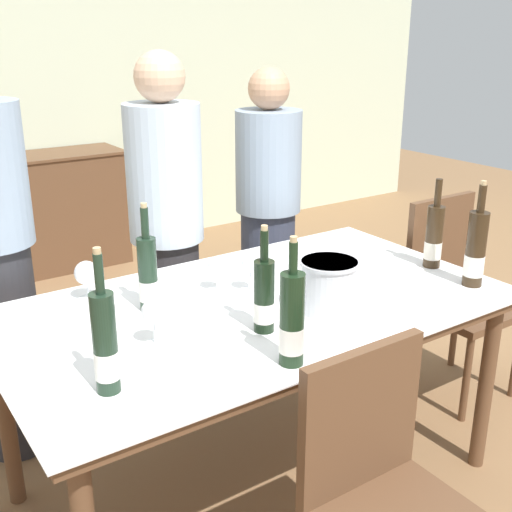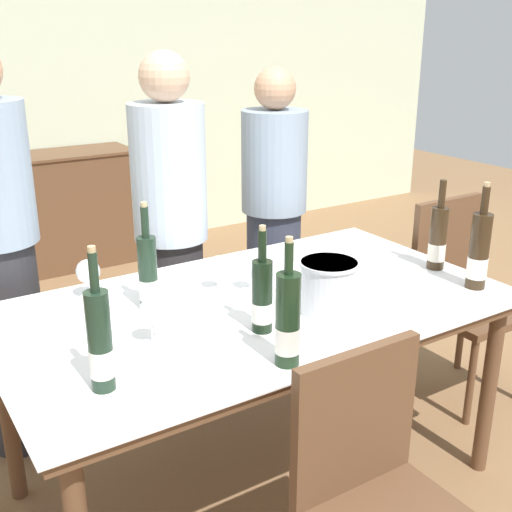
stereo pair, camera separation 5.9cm
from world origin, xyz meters
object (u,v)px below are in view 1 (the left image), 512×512
sideboard_cabinet (39,214)px  wine_bottle_3 (434,237)px  wine_bottle_2 (148,275)px  wine_bottle_4 (264,297)px  wine_bottle_0 (105,345)px  wine_glass_3 (217,267)px  ice_bucket (329,284)px  wine_bottle_5 (292,322)px  wine_glass_2 (87,274)px  wine_bottle_1 (476,251)px  wine_glass_1 (251,265)px  wine_glass_0 (153,313)px  chair_right_end (452,285)px  person_guest_right (268,221)px  dining_table (256,320)px  chair_near_front (384,487)px  person_guest_left (167,237)px

sideboard_cabinet → wine_bottle_3: 3.09m
wine_bottle_2 → wine_bottle_4: bearing=-56.6°
wine_bottle_0 → wine_glass_3: 0.76m
wine_glass_3 → sideboard_cabinet: bearing=88.3°
ice_bucket → wine_glass_3: ice_bucket is taller
wine_bottle_5 → wine_glass_2: size_ratio=2.69×
wine_bottle_1 → wine_glass_3: bearing=148.8°
ice_bucket → wine_glass_1: size_ratio=1.41×
wine_glass_0 → chair_right_end: chair_right_end is taller
chair_right_end → person_guest_right: bearing=126.8°
wine_glass_3 → chair_right_end: bearing=-4.3°
wine_bottle_4 → wine_bottle_5: wine_bottle_5 is taller
wine_bottle_2 → sideboard_cabinet: bearing=82.2°
chair_right_end → dining_table: bearing=-175.7°
wine_glass_1 → chair_right_end: size_ratio=0.15×
wine_glass_2 → chair_near_front: 1.24m
sideboard_cabinet → person_guest_right: size_ratio=0.83×
wine_bottle_5 → ice_bucket: bearing=34.5°
wine_glass_0 → person_guest_right: person_guest_right is taller
wine_bottle_0 → wine_glass_1: wine_bottle_0 is taller
wine_bottle_1 → chair_near_front: wine_bottle_1 is taller
sideboard_cabinet → wine_bottle_1: size_ratio=3.10×
ice_bucket → person_guest_right: person_guest_right is taller
wine_glass_0 → wine_glass_3: 0.47m
wine_bottle_5 → person_guest_right: person_guest_right is taller
ice_bucket → chair_near_front: ice_bucket is taller
wine_bottle_2 → chair_right_end: (1.54, -0.07, -0.36)m
wine_glass_1 → person_guest_right: (0.60, 0.73, -0.11)m
wine_bottle_5 → wine_glass_3: bearing=79.8°
wine_glass_3 → wine_glass_0: bearing=-145.3°
wine_glass_1 → wine_glass_3: size_ratio=1.08×
wine_glass_1 → wine_glass_3: (-0.10, 0.08, -0.01)m
wine_bottle_1 → chair_right_end: wine_bottle_1 is taller
wine_bottle_0 → wine_bottle_3: (1.48, 0.17, -0.01)m
ice_bucket → wine_bottle_2: 0.62m
wine_glass_2 → chair_right_end: (1.69, -0.28, -0.33)m
wine_bottle_4 → wine_glass_2: (-0.38, 0.57, -0.02)m
dining_table → wine_glass_0: bearing=-169.2°
wine_bottle_1 → wine_glass_1: wine_bottle_1 is taller
wine_bottle_0 → chair_right_end: wine_bottle_0 is taller
wine_bottle_0 → wine_bottle_4: size_ratio=1.15×
wine_bottle_4 → chair_right_end: bearing=12.4°
chair_right_end → wine_bottle_2: bearing=177.3°
wine_bottle_3 → person_guest_left: person_guest_left is taller
wine_bottle_0 → sideboard_cabinet: bearing=77.5°
sideboard_cabinet → wine_glass_3: wine_glass_3 is taller
sideboard_cabinet → ice_bucket: 3.08m
wine_bottle_1 → wine_glass_1: bearing=149.7°
wine_bottle_0 → wine_bottle_1: bearing=-2.4°
wine_bottle_5 → person_guest_right: bearing=57.4°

